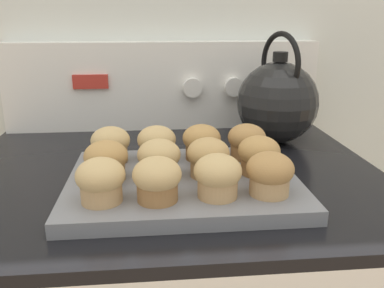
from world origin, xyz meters
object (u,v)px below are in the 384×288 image
(muffin_pan, at_px, (183,183))
(tea_kettle, at_px, (277,101))
(muffin_r0_c3, at_px, (270,174))
(muffin_r1_c2, at_px, (208,157))
(muffin_r0_c0, at_px, (101,180))
(muffin_r2_c2, at_px, (202,142))
(muffin_r0_c1, at_px, (157,179))
(muffin_r2_c1, at_px, (157,143))
(muffin_r1_c1, at_px, (159,159))
(muffin_r2_c0, at_px, (111,144))
(muffin_r2_c3, at_px, (247,141))
(muffin_r1_c3, at_px, (259,155))
(muffin_r0_c2, at_px, (218,176))
(muffin_r1_c0, at_px, (106,160))

(muffin_pan, bearing_deg, tea_kettle, 47.52)
(muffin_r0_c3, distance_m, muffin_r1_c2, 0.11)
(muffin_r0_c0, xyz_separation_m, muffin_r2_c2, (0.16, 0.16, 0.00))
(muffin_r0_c0, distance_m, muffin_r0_c1, 0.08)
(muffin_r2_c1, bearing_deg, muffin_r2_c2, 0.89)
(muffin_r1_c1, distance_m, muffin_r2_c0, 0.12)
(muffin_r1_c2, height_order, muffin_r2_c1, same)
(muffin_r2_c2, xyz_separation_m, muffin_r2_c3, (0.08, -0.00, 0.00))
(muffin_pan, xyz_separation_m, muffin_r0_c1, (-0.04, -0.08, 0.04))
(muffin_r0_c3, distance_m, tea_kettle, 0.34)
(muffin_r1_c3, xyz_separation_m, muffin_r2_c1, (-0.16, 0.08, 0.00))
(muffin_r0_c1, bearing_deg, muffin_r2_c0, 115.22)
(muffin_r0_c0, height_order, tea_kettle, tea_kettle)
(muffin_r2_c3, bearing_deg, muffin_r0_c0, -146.32)
(muffin_pan, xyz_separation_m, muffin_r0_c2, (0.04, -0.08, 0.04))
(muffin_r1_c2, xyz_separation_m, muffin_r2_c0, (-0.16, 0.08, 0.00))
(muffin_r2_c3, bearing_deg, muffin_r1_c3, -88.14)
(muffin_r0_c2, xyz_separation_m, muffin_r2_c3, (0.08, 0.16, 0.00))
(muffin_r0_c2, relative_size, muffin_r2_c1, 1.00)
(muffin_r1_c3, relative_size, tea_kettle, 0.28)
(muffin_r0_c1, distance_m, muffin_r0_c3, 0.16)
(muffin_r0_c0, bearing_deg, muffin_pan, 34.05)
(muffin_r1_c1, bearing_deg, muffin_r0_c1, -92.89)
(muffin_r0_c1, bearing_deg, muffin_r0_c0, 177.47)
(muffin_r0_c2, height_order, tea_kettle, tea_kettle)
(muffin_r2_c0, bearing_deg, muffin_r1_c3, -18.38)
(muffin_r0_c0, xyz_separation_m, muffin_r2_c1, (0.08, 0.16, 0.00))
(muffin_r0_c0, bearing_deg, muffin_r1_c2, 26.78)
(muffin_r1_c1, xyz_separation_m, muffin_r2_c3, (0.16, 0.08, 0.00))
(muffin_r1_c0, height_order, muffin_r2_c2, same)
(muffin_r1_c0, distance_m, muffin_r1_c2, 0.16)
(muffin_pan, distance_m, muffin_r0_c1, 0.10)
(muffin_r0_c3, relative_size, muffin_r1_c0, 1.00)
(muffin_r0_c0, xyz_separation_m, muffin_r1_c3, (0.24, 0.08, 0.00))
(muffin_r0_c2, distance_m, muffin_r2_c0, 0.23)
(muffin_r0_c1, distance_m, muffin_r0_c2, 0.08)
(muffin_r0_c1, height_order, muffin_r2_c1, same)
(muffin_r0_c3, xyz_separation_m, tea_kettle, (0.10, 0.32, 0.04))
(muffin_r1_c1, height_order, muffin_r2_c2, same)
(muffin_r1_c2, bearing_deg, muffin_r2_c0, 152.60)
(muffin_r1_c2, bearing_deg, muffin_r0_c3, -45.00)
(muffin_r1_c2, bearing_deg, muffin_r0_c1, -134.50)
(muffin_pan, bearing_deg, muffin_r2_c0, 145.27)
(muffin_r1_c1, xyz_separation_m, tea_kettle, (0.26, 0.24, 0.04))
(muffin_r0_c3, bearing_deg, muffin_r2_c0, 145.95)
(muffin_r0_c0, xyz_separation_m, muffin_r0_c1, (0.08, -0.00, 0.00))
(muffin_r0_c0, bearing_deg, muffin_r2_c1, 64.15)
(muffin_r1_c2, bearing_deg, muffin_r0_c2, -88.01)
(muffin_r1_c2, bearing_deg, muffin_r2_c1, 134.68)
(muffin_r1_c0, xyz_separation_m, muffin_r2_c3, (0.24, 0.08, 0.00))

